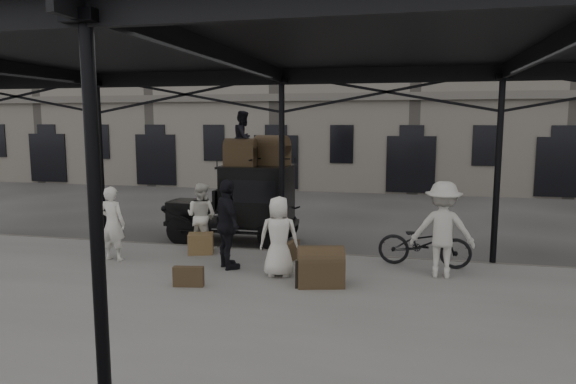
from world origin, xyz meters
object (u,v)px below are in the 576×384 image
Objects in this scene: porter_official at (227,224)px; steamer_trunk_roof_near at (240,154)px; taxi at (247,200)px; bicycle at (424,243)px; porter_left at (112,223)px; steamer_trunk_platform at (321,269)px.

steamer_trunk_roof_near reaches higher than porter_official.
taxi reaches higher than bicycle.
porter_left is (-2.33, -2.97, -0.18)m from taxi.
porter_official is 3.15m from steamer_trunk_roof_near.
bicycle is at bearing -19.86° from steamer_trunk_roof_near.
porter_official is 2.36× the size of steamer_trunk_roof_near.
porter_left is at bearing 156.35° from steamer_trunk_platform.
taxi is 4.67m from steamer_trunk_platform.
porter_left is 1.91× the size of steamer_trunk_platform.
steamer_trunk_platform is at bearing -52.66° from steamer_trunk_roof_near.
porter_left is at bearing -128.19° from taxi.
porter_left is 0.88× the size of porter_official.
steamer_trunk_platform is (5.04, -0.77, -0.54)m from porter_left.
taxi is at bearing -123.75° from porter_left.
bicycle reaches higher than steamer_trunk_platform.
bicycle is 5.40m from steamer_trunk_roof_near.
bicycle is 2.42× the size of steamer_trunk_roof_near.
porter_official is 4.41m from bicycle.
steamer_trunk_roof_near reaches higher than taxi.
steamer_trunk_platform is (2.79, -3.49, -2.00)m from steamer_trunk_roof_near.
porter_left is 0.86× the size of bicycle.
steamer_trunk_platform is (2.71, -3.74, -0.72)m from taxi.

